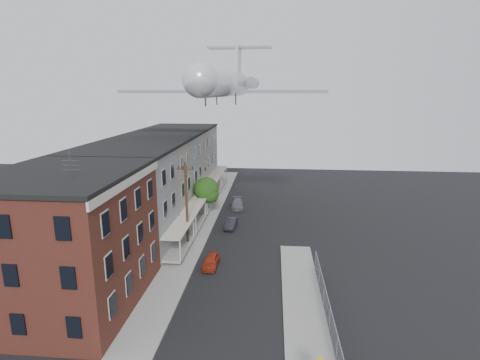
{
  "coord_description": "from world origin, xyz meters",
  "views": [
    {
      "loc": [
        3.02,
        -17.57,
        15.75
      ],
      "look_at": [
        0.76,
        7.46,
        9.82
      ],
      "focal_mm": 28.0,
      "sensor_mm": 36.0,
      "label": 1
    }
  ],
  "objects_px": {
    "airplane": "(225,83)",
    "street_tree": "(207,191)",
    "utility_pole": "(187,204)",
    "car_mid": "(231,223)",
    "car_near": "(211,261)",
    "car_far": "(237,204)"
  },
  "relations": [
    {
      "from": "car_mid",
      "to": "car_far",
      "type": "relative_size",
      "value": 0.83
    },
    {
      "from": "utility_pole",
      "to": "airplane",
      "type": "bearing_deg",
      "value": 77.19
    },
    {
      "from": "utility_pole",
      "to": "car_near",
      "type": "relative_size",
      "value": 2.7
    },
    {
      "from": "street_tree",
      "to": "car_far",
      "type": "height_order",
      "value": "street_tree"
    },
    {
      "from": "utility_pole",
      "to": "car_far",
      "type": "bearing_deg",
      "value": 74.87
    },
    {
      "from": "car_near",
      "to": "car_far",
      "type": "relative_size",
      "value": 0.83
    },
    {
      "from": "airplane",
      "to": "street_tree",
      "type": "bearing_deg",
      "value": -146.46
    },
    {
      "from": "street_tree",
      "to": "car_mid",
      "type": "relative_size",
      "value": 1.57
    },
    {
      "from": "car_mid",
      "to": "utility_pole",
      "type": "bearing_deg",
      "value": -118.31
    },
    {
      "from": "car_near",
      "to": "airplane",
      "type": "relative_size",
      "value": 0.12
    },
    {
      "from": "car_near",
      "to": "utility_pole",
      "type": "bearing_deg",
      "value": 128.38
    },
    {
      "from": "car_near",
      "to": "airplane",
      "type": "height_order",
      "value": "airplane"
    },
    {
      "from": "street_tree",
      "to": "car_near",
      "type": "distance_m",
      "value": 14.56
    },
    {
      "from": "car_mid",
      "to": "car_far",
      "type": "height_order",
      "value": "car_far"
    },
    {
      "from": "utility_pole",
      "to": "car_mid",
      "type": "xyz_separation_m",
      "value": [
        3.79,
        6.12,
        -4.13
      ]
    },
    {
      "from": "car_near",
      "to": "airplane",
      "type": "bearing_deg",
      "value": 93.04
    },
    {
      "from": "airplane",
      "to": "utility_pole",
      "type": "bearing_deg",
      "value": -102.81
    },
    {
      "from": "street_tree",
      "to": "car_near",
      "type": "xyz_separation_m",
      "value": [
        2.77,
        -14.0,
        -2.88
      ]
    },
    {
      "from": "utility_pole",
      "to": "street_tree",
      "type": "relative_size",
      "value": 1.73
    },
    {
      "from": "car_far",
      "to": "airplane",
      "type": "relative_size",
      "value": 0.14
    },
    {
      "from": "street_tree",
      "to": "airplane",
      "type": "bearing_deg",
      "value": 33.54
    },
    {
      "from": "car_near",
      "to": "car_mid",
      "type": "distance_m",
      "value": 10.22
    }
  ]
}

